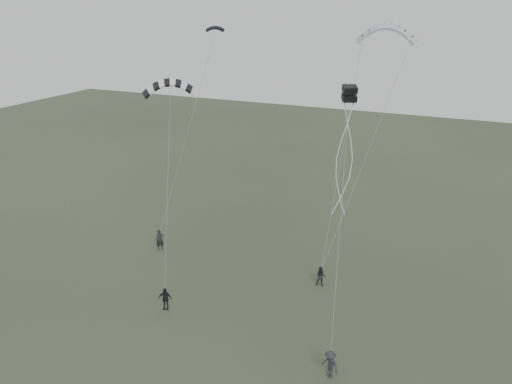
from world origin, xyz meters
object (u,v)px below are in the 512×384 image
at_px(flyer_center, 165,299).
at_px(kite_box, 350,93).
at_px(flyer_right, 321,277).
at_px(flyer_far, 330,364).
at_px(flyer_left, 160,240).
at_px(kite_pale_large, 387,26).
at_px(kite_dark_small, 215,28).
at_px(kite_striped, 170,82).

distance_m(flyer_center, kite_box, 17.91).
bearing_deg(flyer_right, flyer_center, -146.74).
height_order(flyer_right, flyer_far, flyer_far).
xyz_separation_m(flyer_left, kite_box, (16.17, -5.38, 13.92)).
relative_size(flyer_center, kite_pale_large, 0.38).
distance_m(flyer_far, kite_dark_small, 24.84).
bearing_deg(flyer_far, kite_box, 125.98).
relative_size(kite_pale_large, kite_striped, 1.22).
relative_size(flyer_left, flyer_right, 1.17).
xyz_separation_m(flyer_right, kite_striped, (-9.33, -3.71, 13.71)).
bearing_deg(kite_dark_small, flyer_center, -101.77).
distance_m(flyer_left, flyer_center, 8.77).
distance_m(flyer_left, flyer_right, 13.78).
xyz_separation_m(flyer_right, kite_dark_small, (-10.16, 4.05, 16.62)).
distance_m(flyer_left, kite_dark_small, 17.32).
bearing_deg(flyer_far, flyer_left, 176.22).
bearing_deg(kite_pale_large, flyer_right, -112.57).
bearing_deg(flyer_center, flyer_far, -24.54).
bearing_deg(flyer_far, kite_pale_large, 118.20).
bearing_deg(flyer_center, kite_box, -6.36).
height_order(flyer_far, kite_striped, kite_striped).
height_order(flyer_left, kite_striped, kite_striped).
height_order(flyer_left, flyer_center, flyer_left).
bearing_deg(kite_pale_large, kite_box, -91.22).
xyz_separation_m(kite_dark_small, kite_striped, (0.84, -7.77, -2.92)).
bearing_deg(kite_dark_small, flyer_right, -41.50).
height_order(kite_pale_large, kite_box, kite_pale_large).
height_order(flyer_left, kite_box, kite_box).
bearing_deg(flyer_far, flyer_right, 133.90).
height_order(flyer_center, kite_box, kite_box).
relative_size(flyer_far, kite_box, 2.25).
bearing_deg(kite_dark_small, kite_box, -56.12).
xyz_separation_m(flyer_far, kite_box, (-0.75, 3.65, 13.97)).
xyz_separation_m(flyer_center, kite_pale_large, (10.77, 12.79, 16.82)).
bearing_deg(flyer_right, flyer_far, -75.87).
relative_size(flyer_right, flyer_far, 0.90).
relative_size(kite_dark_small, kite_pale_large, 0.33).
height_order(flyer_far, kite_box, kite_box).
relative_size(flyer_right, kite_box, 2.02).
bearing_deg(kite_dark_small, flyer_left, -152.81).
bearing_deg(kite_pale_large, kite_striped, -142.61).
distance_m(kite_dark_small, kite_box, 15.80).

